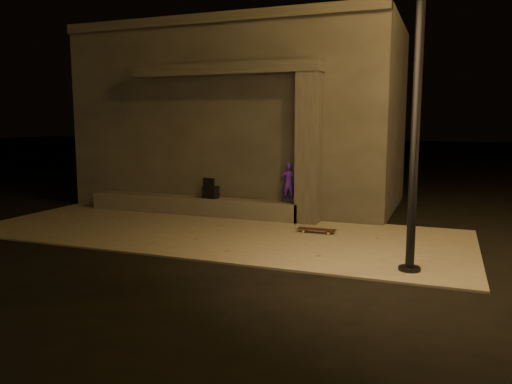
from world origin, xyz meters
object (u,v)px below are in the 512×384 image
at_px(backpack, 211,191).
at_px(street_lamp_0, 421,15).
at_px(skateboarder, 289,183).
at_px(skateboard, 317,230).
at_px(column, 309,149).

xyz_separation_m(backpack, street_lamp_0, (5.26, -3.28, 3.44)).
bearing_deg(skateboarder, skateboard, 124.12).
xyz_separation_m(column, skateboarder, (-0.50, 0.00, -0.85)).
xyz_separation_m(skateboarder, backpack, (-2.13, -0.00, -0.32)).
height_order(skateboarder, street_lamp_0, street_lamp_0).
bearing_deg(backpack, skateboarder, 10.32).
bearing_deg(skateboard, street_lamp_0, -46.04).
xyz_separation_m(column, backpack, (-2.63, -0.00, -1.16)).
bearing_deg(column, skateboard, -65.39).
relative_size(column, skateboarder, 3.58).
bearing_deg(skateboard, skateboarder, 132.09).
distance_m(column, skateboard, 2.11).
height_order(column, street_lamp_0, street_lamp_0).
bearing_deg(skateboard, column, 114.30).
bearing_deg(column, street_lamp_0, -51.28).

